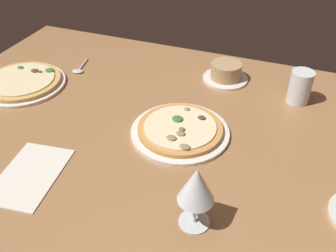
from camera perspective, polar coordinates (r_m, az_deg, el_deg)
name	(u,v)px	position (r cm, az deg, el deg)	size (l,w,h in cm)	color
dining_table	(156,141)	(103.24, -1.85, -2.40)	(150.00, 110.00, 4.00)	#996B42
pizza_main	(180,130)	(102.12, 1.87, -0.63)	(27.38, 27.38, 3.29)	silver
pizza_side	(22,82)	(132.62, -21.56, 6.30)	(28.23, 28.23, 3.19)	silver
ramekin_on_saucer	(226,73)	(127.45, 8.89, 8.13)	(15.21, 15.21, 6.14)	silver
wine_glass_far	(196,187)	(73.15, 4.39, -9.30)	(7.58, 7.58, 15.61)	silver
water_glass	(300,89)	(120.35, 19.61, 5.45)	(6.87, 6.87, 10.38)	silver
paper_menu	(30,175)	(96.48, -20.51, -7.05)	(13.76, 21.48, 0.30)	silver
spoon	(79,69)	(136.34, -13.51, 8.48)	(4.46, 11.34, 1.00)	silver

